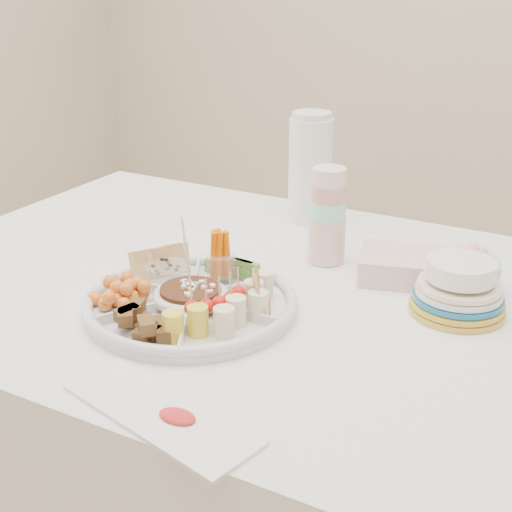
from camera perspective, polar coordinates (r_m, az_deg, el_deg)
The scene contains 15 objects.
dining_table at distance 1.60m, azimuth 0.32°, elevation -14.72°, with size 1.52×1.02×0.76m, color white.
party_tray at distance 1.30m, azimuth -5.24°, elevation -3.50°, with size 0.38×0.38×0.04m, color silver.
bean_dip at distance 1.29m, azimuth -5.25°, elevation -3.20°, with size 0.11×0.11×0.04m, color black.
tortillas at distance 1.28m, azimuth 0.53°, elevation -2.69°, with size 0.10×0.10×0.06m, color #AD6A31, non-canonical shape.
carrot_cucumber at distance 1.38m, azimuth -2.14°, elevation 0.09°, with size 0.11×0.11×0.10m, color #F56D00, non-canonical shape.
pita_raisins at distance 1.40m, azimuth -7.46°, elevation -0.63°, with size 0.12×0.12×0.07m, color tan, non-canonical shape.
cherries at distance 1.31m, azimuth -10.93°, elevation -2.88°, with size 0.11×0.11×0.05m, color orange, non-canonical shape.
granola_chunks at distance 1.20m, azimuth -8.92°, elevation -5.25°, with size 0.11×0.11×0.05m, color brown, non-canonical shape.
banana_tomato at distance 1.17m, azimuth -2.70°, elevation -4.37°, with size 0.12×0.12×0.09m, color #FBE084, non-canonical shape.
cup_stack at distance 1.48m, azimuth 5.76°, elevation 3.41°, with size 0.08×0.08×0.21m, color beige.
thermos at distance 1.72m, azimuth 4.36°, elevation 7.17°, with size 0.10×0.10×0.27m, color white.
flower_bowl at distance 1.41m, azimuth 16.39°, elevation -0.97°, with size 0.13×0.13×0.10m, color #8CC1A2.
napkin_stack at distance 1.45m, azimuth 11.47°, elevation -0.78°, with size 0.16×0.14×0.05m, color beige.
plate_stack at distance 1.32m, azimuth 15.97°, elevation -2.21°, with size 0.17×0.17×0.11m, color yellow.
placemat at distance 1.03m, azimuth -7.70°, elevation -12.40°, with size 0.32×0.11×0.01m, color silver.
Camera 1 is at (0.60, -1.12, 1.35)m, focal length 50.00 mm.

